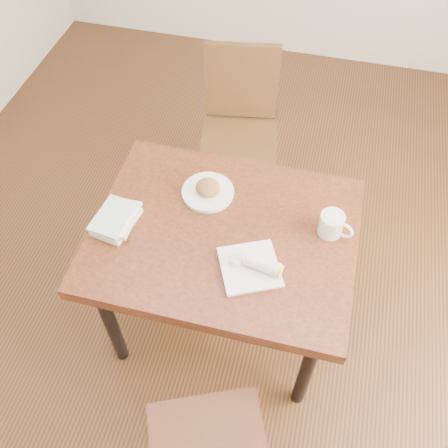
% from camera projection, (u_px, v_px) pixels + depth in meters
% --- Properties ---
extents(ground, '(4.00, 5.00, 0.01)m').
position_uv_depth(ground, '(224.00, 317.00, 2.65)').
color(ground, '#472814').
rests_on(ground, ground).
extents(room_walls, '(4.02, 5.02, 2.80)m').
position_uv_depth(room_walls, '(224.00, 36.00, 1.35)').
color(room_walls, beige).
rests_on(room_walls, ground).
extents(table, '(1.09, 0.86, 0.75)m').
position_uv_depth(table, '(224.00, 244.00, 2.12)').
color(table, '#5F2B16').
rests_on(table, ground).
extents(chair_far, '(0.49, 0.49, 0.95)m').
position_uv_depth(chair_far, '(240.00, 121.00, 2.78)').
color(chair_far, '#4D3216').
rests_on(chair_far, ground).
extents(plate_scone, '(0.23, 0.23, 0.07)m').
position_uv_depth(plate_scone, '(208.00, 190.00, 2.16)').
color(plate_scone, white).
rests_on(plate_scone, table).
extents(coffee_mug, '(0.14, 0.10, 0.10)m').
position_uv_depth(coffee_mug, '(332.00, 224.00, 2.01)').
color(coffee_mug, white).
rests_on(coffee_mug, table).
extents(plate_burrito, '(0.29, 0.29, 0.07)m').
position_uv_depth(plate_burrito, '(254.00, 266.00, 1.92)').
color(plate_burrito, white).
rests_on(plate_burrito, table).
extents(book_stack, '(0.17, 0.22, 0.05)m').
position_uv_depth(book_stack, '(116.00, 219.00, 2.05)').
color(book_stack, white).
rests_on(book_stack, table).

